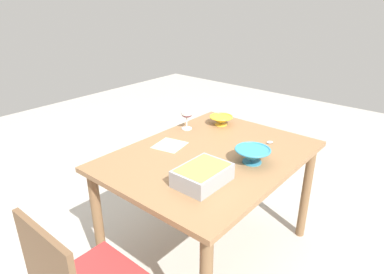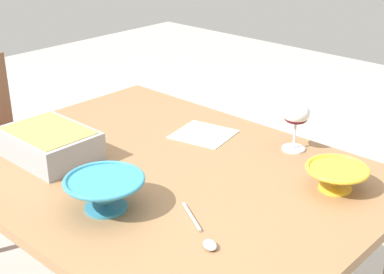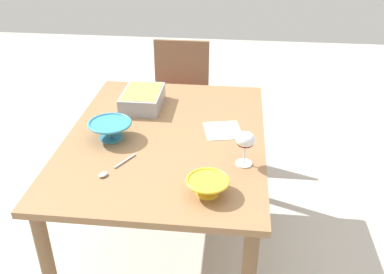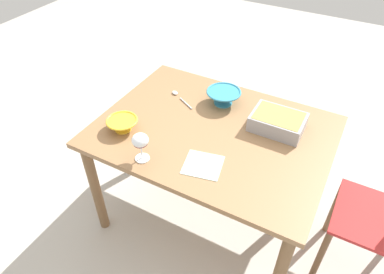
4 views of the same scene
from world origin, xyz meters
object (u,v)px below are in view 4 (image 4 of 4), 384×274
at_px(wine_glass, 140,142).
at_px(serving_spoon, 178,96).
at_px(mixing_bowl, 122,124).
at_px(small_bowl, 224,96).
at_px(casserole_dish, 278,121).
at_px(napkin, 203,165).
at_px(dining_table, 213,143).

xyz_separation_m(wine_glass, serving_spoon, (0.12, -0.56, -0.11)).
bearing_deg(mixing_bowl, small_bowl, -127.71).
bearing_deg(serving_spoon, wine_glass, 101.98).
xyz_separation_m(casserole_dish, mixing_bowl, (0.74, 0.41, -0.01)).
relative_size(casserole_dish, napkin, 1.53).
bearing_deg(serving_spoon, mixing_bowl, 75.71).
relative_size(wine_glass, napkin, 0.85).
height_order(wine_glass, small_bowl, wine_glass).
relative_size(wine_glass, small_bowl, 0.76).
bearing_deg(napkin, serving_spoon, -48.28).
xyz_separation_m(dining_table, mixing_bowl, (0.44, 0.24, 0.14)).
relative_size(casserole_dish, serving_spoon, 1.40).
bearing_deg(casserole_dish, napkin, 63.16).
relative_size(casserole_dish, small_bowl, 1.36).
bearing_deg(mixing_bowl, napkin, 176.04).
distance_m(dining_table, serving_spoon, 0.39).
relative_size(wine_glass, mixing_bowl, 0.91).
height_order(small_bowl, napkin, small_bowl).
bearing_deg(serving_spoon, casserole_dish, 179.35).
relative_size(small_bowl, serving_spoon, 1.02).
bearing_deg(casserole_dish, mixing_bowl, 29.16).
distance_m(wine_glass, napkin, 0.33).
relative_size(mixing_bowl, napkin, 0.93).
distance_m(mixing_bowl, serving_spoon, 0.44).
xyz_separation_m(mixing_bowl, small_bowl, (-0.38, -0.49, 0.01)).
height_order(wine_glass, napkin, wine_glass).
height_order(wine_glass, mixing_bowl, wine_glass).
relative_size(dining_table, mixing_bowl, 7.35).
bearing_deg(wine_glass, small_bowl, -103.69).
bearing_deg(serving_spoon, dining_table, 151.12).
height_order(dining_table, mixing_bowl, mixing_bowl).
distance_m(mixing_bowl, small_bowl, 0.62).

